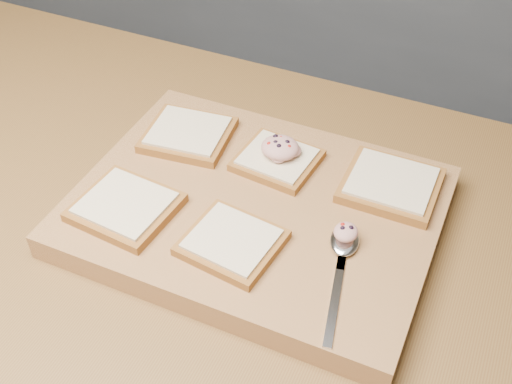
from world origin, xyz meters
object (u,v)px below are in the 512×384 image
bread_far_center (277,160)px  spoon (343,248)px  cutting_board (256,211)px  tuna_salad_dollop (280,147)px

bread_far_center → spoon: 0.19m
cutting_board → bread_far_center: size_ratio=4.07×
bread_far_center → tuna_salad_dollop: bearing=59.6°
tuna_salad_dollop → spoon: tuna_salad_dollop is taller
spoon → cutting_board: bearing=164.2°
spoon → tuna_salad_dollop: bearing=137.8°
tuna_salad_dollop → spoon: (0.14, -0.12, -0.02)m
cutting_board → spoon: spoon is taller
bread_far_center → tuna_salad_dollop: 0.02m
spoon → bread_far_center: bearing=139.2°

